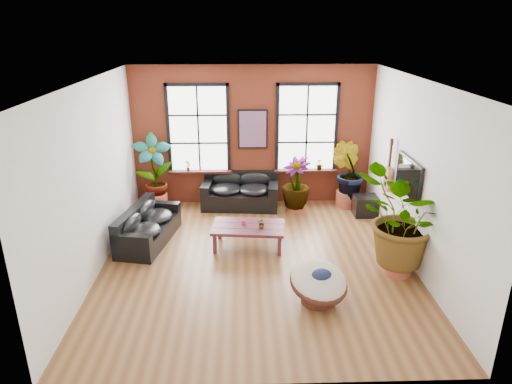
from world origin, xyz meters
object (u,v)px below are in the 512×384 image
sofa_left (146,227)px  papasan_chair (319,282)px  coffee_table (248,228)px  sofa_back (240,191)px

sofa_left → papasan_chair: 4.08m
coffee_table → sofa_back: bearing=100.3°
sofa_back → papasan_chair: sofa_back is taller
sofa_back → coffee_table: (0.17, -2.27, 0.03)m
sofa_left → sofa_back: bearing=-34.7°
sofa_back → coffee_table: sofa_back is taller
sofa_left → coffee_table: (2.18, -0.31, 0.08)m
sofa_left → papasan_chair: sofa_left is taller
sofa_back → papasan_chair: (1.31, -4.34, -0.02)m
sofa_back → sofa_left: sofa_back is taller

